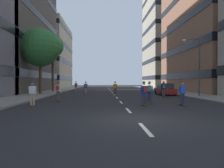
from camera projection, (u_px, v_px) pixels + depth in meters
ground_plane at (112, 93)px, 32.70m from camera, size 138.03×138.03×0.00m
sidewalk_left at (53, 91)px, 35.12m from camera, size 3.94×63.27×0.14m
sidewalk_right at (168, 91)px, 36.03m from camera, size 3.94×63.27×0.14m
lane_markings at (112, 93)px, 32.70m from camera, size 0.16×52.20×0.01m
building_left_far at (37, 56)px, 59.73m from camera, size 16.98×21.16×18.03m
building_right_far at (176, 23)px, 61.48m from camera, size 16.98×17.28×37.71m
parked_car_near at (165, 90)px, 27.41m from camera, size 1.82×4.40×1.52m
street_tree_near at (40, 48)px, 27.63m from camera, size 5.07×5.07×8.66m
street_tree_mid at (53, 47)px, 34.54m from camera, size 3.58×3.58×9.25m
streetlamp_right at (196, 60)px, 23.66m from camera, size 2.13×0.30×6.50m
skater_0 at (58, 90)px, 18.44m from camera, size 0.57×0.92×1.78m
skater_1 at (144, 92)px, 15.21m from camera, size 0.57×0.92×1.78m
skater_2 at (86, 87)px, 30.34m from camera, size 0.55×0.92×1.78m
skater_3 at (76, 86)px, 37.07m from camera, size 0.54×0.91×1.78m
skater_4 at (182, 92)px, 15.34m from camera, size 0.56×0.92×1.78m
skater_5 at (149, 91)px, 16.70m from camera, size 0.57×0.92×1.78m
skater_6 at (32, 92)px, 14.86m from camera, size 0.56×0.92×1.78m
skater_7 at (115, 87)px, 27.48m from camera, size 0.55×0.91×1.78m
skater_8 at (164, 88)px, 23.36m from camera, size 0.55×0.91×1.78m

